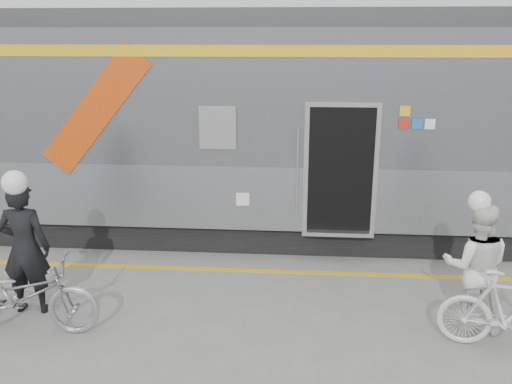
# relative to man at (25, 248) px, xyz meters

# --- Properties ---
(ground) EXTENTS (90.00, 90.00, 0.00)m
(ground) POSITION_rel_man_xyz_m (3.09, -0.62, -0.93)
(ground) COLOR slate
(ground) RESTS_ON ground
(train) EXTENTS (24.00, 3.17, 4.10)m
(train) POSITION_rel_man_xyz_m (2.15, 3.58, 1.13)
(train) COLOR black
(train) RESTS_ON ground
(safety_strip) EXTENTS (24.00, 0.12, 0.01)m
(safety_strip) POSITION_rel_man_xyz_m (3.09, 1.53, -0.92)
(safety_strip) COLOR gold
(safety_strip) RESTS_ON ground
(man) EXTENTS (0.70, 0.47, 1.86)m
(man) POSITION_rel_man_xyz_m (0.00, 0.00, 0.00)
(man) COLOR black
(man) RESTS_ON ground
(bicycle_left) EXTENTS (1.97, 0.76, 1.02)m
(bicycle_left) POSITION_rel_man_xyz_m (0.20, -0.55, -0.42)
(bicycle_left) COLOR #9EA1A5
(bicycle_left) RESTS_ON ground
(woman) EXTENTS (0.94, 0.80, 1.70)m
(woman) POSITION_rel_man_xyz_m (5.94, 0.03, -0.08)
(woman) COLOR silver
(woman) RESTS_ON ground
(helmet_man) EXTENTS (0.32, 0.32, 0.32)m
(helmet_man) POSITION_rel_man_xyz_m (0.00, 0.00, 1.09)
(helmet_man) COLOR white
(helmet_man) RESTS_ON man
(helmet_woman) EXTENTS (0.27, 0.27, 0.27)m
(helmet_woman) POSITION_rel_man_xyz_m (5.94, 0.03, 0.91)
(helmet_woman) COLOR white
(helmet_woman) RESTS_ON woman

